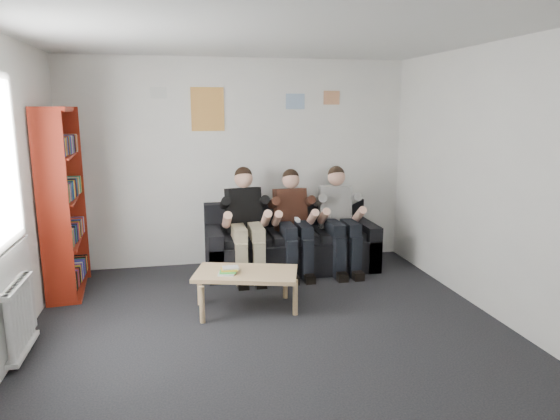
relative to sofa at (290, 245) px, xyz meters
name	(u,v)px	position (x,y,z in m)	size (l,w,h in m)	color
room_shell	(277,195)	(-0.60, -2.09, 1.05)	(5.00, 5.00, 5.00)	black
sofa	(290,245)	(0.00, 0.00, 0.00)	(2.17, 0.89, 0.84)	black
bookshelf	(63,202)	(-2.66, -0.33, 0.74)	(0.31, 0.94, 2.08)	maroon
coffee_table	(246,276)	(-0.76, -1.28, 0.06)	(1.04, 0.57, 0.42)	#DCB27E
game_cases	(228,271)	(-0.94, -1.29, 0.14)	(0.22, 0.20, 0.05)	silver
person_left	(246,224)	(-0.60, -0.20, 0.37)	(0.42, 0.90, 1.35)	black
person_middle	(294,223)	(0.00, -0.20, 0.35)	(0.40, 0.85, 1.31)	#482518
person_right	(340,220)	(0.60, -0.20, 0.36)	(0.41, 0.88, 1.33)	white
radiator	(20,318)	(-2.75, -1.89, 0.05)	(0.10, 0.64, 0.60)	white
window	(1,239)	(-2.82, -1.89, 0.73)	(0.05, 1.30, 2.36)	white
poster_large	(208,109)	(-1.00, 0.40, 1.75)	(0.42, 0.01, 0.55)	#E0C94F
poster_blue	(295,101)	(0.15, 0.40, 1.85)	(0.25, 0.01, 0.20)	#397CC3
poster_pink	(332,98)	(0.65, 0.40, 1.90)	(0.22, 0.01, 0.18)	#B8397A
poster_sign	(159,93)	(-1.60, 0.40, 1.95)	(0.20, 0.01, 0.14)	silver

